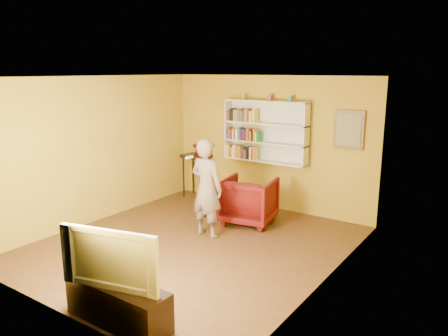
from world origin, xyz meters
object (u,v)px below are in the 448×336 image
Objects in this scene: television at (115,256)px; ruby_lustre at (196,147)px; bookshelf at (267,131)px; person at (207,188)px; armchair at (249,201)px; tv_cabinet at (118,303)px; console_table at (196,162)px.

ruby_lustre is at bearing 103.94° from television.
person is at bearing -91.61° from bookshelf.
tv_cabinet is (0.53, -3.68, -0.19)m from armchair.
armchair is at bearing -23.54° from ruby_lustre.
ruby_lustre is (-1.69, -0.16, -0.46)m from bookshelf.
tv_cabinet is at bearing -81.22° from bookshelf.
person is at bearing 64.72° from armchair.
person is at bearing 105.97° from tv_cabinet.
tv_cabinet is at bearing 0.00° from television.
armchair is at bearing -78.95° from bookshelf.
armchair is 0.55× the size of person.
television reaches higher than armchair.
bookshelf is 1.88× the size of console_table.
person is 1.28× the size of tv_cabinet.
person is (-0.05, -1.95, -0.74)m from bookshelf.
armchair is 3.73m from tv_cabinet.
console_table is 3.84× the size of ruby_lustre.
bookshelf is 1.06× the size of person.
console_table reaches higher than armchair.
armchair is 3.74m from television.
person reaches higher than ruby_lustre.
television is at bearing -61.87° from console_table.
person is (-0.25, -0.98, 0.42)m from armchair.
bookshelf is 4.78m from television.
console_table reaches higher than tv_cabinet.
ruby_lustre is (-0.00, 0.00, 0.34)m from console_table.
console_table is 0.72× the size of tv_cabinet.
television is (0.77, -2.71, -0.03)m from person.
television is at bearing 109.86° from person.
ruby_lustre reaches higher than console_table.
console_table is 5.10m from television.
bookshelf reaches higher than ruby_lustre.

